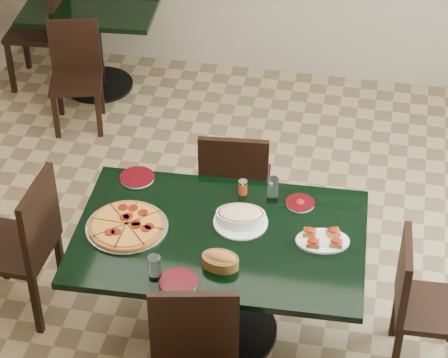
% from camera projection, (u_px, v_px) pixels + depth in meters
% --- Properties ---
extents(floor, '(5.50, 5.50, 0.00)m').
position_uv_depth(floor, '(238.00, 296.00, 5.36)').
color(floor, '#947D55').
rests_on(floor, ground).
extents(room_shell, '(5.50, 5.50, 5.50)m').
position_uv_depth(room_shell, '(437.00, 13.00, 5.83)').
color(room_shell, white).
rests_on(room_shell, floor).
extents(main_table, '(1.60, 1.07, 0.75)m').
position_uv_depth(main_table, '(220.00, 260.00, 4.79)').
color(main_table, black).
rests_on(main_table, floor).
extents(back_table, '(1.10, 0.84, 0.75)m').
position_uv_depth(back_table, '(94.00, 30.00, 7.01)').
color(back_table, black).
rests_on(back_table, floor).
extents(chair_far, '(0.46, 0.46, 0.91)m').
position_uv_depth(chair_far, '(235.00, 183.00, 5.44)').
color(chair_far, black).
rests_on(chair_far, floor).
extents(chair_right, '(0.41, 0.41, 0.84)m').
position_uv_depth(chair_right, '(419.00, 299.00, 4.69)').
color(chair_right, black).
rests_on(chair_right, floor).
extents(chair_left, '(0.45, 0.45, 0.94)m').
position_uv_depth(chair_left, '(25.00, 240.00, 4.98)').
color(chair_left, black).
rests_on(chair_left, floor).
extents(back_chair_near, '(0.47, 0.47, 0.82)m').
position_uv_depth(back_chair_near, '(76.00, 69.00, 6.65)').
color(back_chair_near, black).
rests_on(back_chair_near, floor).
extents(back_chair_left, '(0.49, 0.49, 0.99)m').
position_uv_depth(back_chair_left, '(48.00, 22.00, 7.05)').
color(back_chair_left, black).
rests_on(back_chair_left, floor).
extents(pepperoni_pizza, '(0.45, 0.45, 0.04)m').
position_uv_depth(pepperoni_pizza, '(127.00, 226.00, 4.71)').
color(pepperoni_pizza, '#ADACB3').
rests_on(pepperoni_pizza, main_table).
extents(lasagna_casserole, '(0.30, 0.30, 0.09)m').
position_uv_depth(lasagna_casserole, '(241.00, 217.00, 4.73)').
color(lasagna_casserole, white).
rests_on(lasagna_casserole, main_table).
extents(bread_basket, '(0.21, 0.15, 0.09)m').
position_uv_depth(bread_basket, '(220.00, 260.00, 4.46)').
color(bread_basket, brown).
rests_on(bread_basket, main_table).
extents(bruschetta_platter, '(0.32, 0.24, 0.05)m').
position_uv_depth(bruschetta_platter, '(323.00, 239.00, 4.62)').
color(bruschetta_platter, white).
rests_on(bruschetta_platter, main_table).
extents(side_plate_near, '(0.20, 0.20, 0.02)m').
position_uv_depth(side_plate_near, '(179.00, 282.00, 4.38)').
color(side_plate_near, white).
rests_on(side_plate_near, main_table).
extents(side_plate_far_r, '(0.16, 0.16, 0.03)m').
position_uv_depth(side_plate_far_r, '(300.00, 203.00, 4.88)').
color(side_plate_far_r, white).
rests_on(side_plate_far_r, main_table).
extents(side_plate_far_l, '(0.20, 0.20, 0.02)m').
position_uv_depth(side_plate_far_l, '(137.00, 177.00, 5.07)').
color(side_plate_far_l, white).
rests_on(side_plate_far_l, main_table).
extents(napkin_setting, '(0.19, 0.19, 0.01)m').
position_uv_depth(napkin_setting, '(178.00, 285.00, 4.37)').
color(napkin_setting, white).
rests_on(napkin_setting, main_table).
extents(water_glass_a, '(0.07, 0.07, 0.14)m').
position_uv_depth(water_glass_a, '(273.00, 189.00, 4.88)').
color(water_glass_a, white).
rests_on(water_glass_a, main_table).
extents(water_glass_b, '(0.07, 0.07, 0.14)m').
position_uv_depth(water_glass_b, '(155.00, 268.00, 4.37)').
color(water_glass_b, white).
rests_on(water_glass_b, main_table).
extents(pepper_shaker, '(0.05, 0.05, 0.09)m').
position_uv_depth(pepper_shaker, '(243.00, 187.00, 4.93)').
color(pepper_shaker, red).
rests_on(pepper_shaker, main_table).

